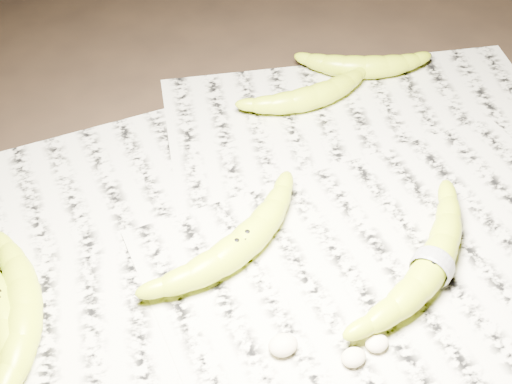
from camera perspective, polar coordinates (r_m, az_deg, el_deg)
name	(u,v)px	position (r m, az deg, el deg)	size (l,w,h in m)	color
ground	(276,239)	(0.87, 1.62, -3.78)	(3.00, 3.00, 0.00)	black
newspaper_patch	(277,261)	(0.84, 1.73, -5.54)	(0.90, 0.70, 0.01)	#BCB9A1
banana_left_b	(23,312)	(0.81, -18.13, -9.12)	(0.21, 0.06, 0.04)	#A6BE17
banana_center	(241,244)	(0.83, -1.22, -4.15)	(0.22, 0.06, 0.04)	#A6BE17
banana_taped	(433,265)	(0.83, 13.95, -5.68)	(0.24, 0.06, 0.04)	#A6BE17
banana_upper_a	(313,95)	(1.04, 4.61, 7.76)	(0.18, 0.06, 0.04)	#A6BE17
banana_upper_b	(364,65)	(1.11, 8.67, 10.00)	(0.17, 0.06, 0.04)	#A6BE17
measuring_tape	(433,265)	(0.83, 13.95, -5.68)	(0.05, 0.05, 0.00)	white
flesh_chunk_a	(283,343)	(0.76, 2.18, -11.97)	(0.03, 0.03, 0.02)	beige
flesh_chunk_b	(354,355)	(0.76, 7.84, -12.81)	(0.03, 0.02, 0.02)	beige
flesh_chunk_c	(377,341)	(0.77, 9.69, -11.68)	(0.03, 0.02, 0.02)	beige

